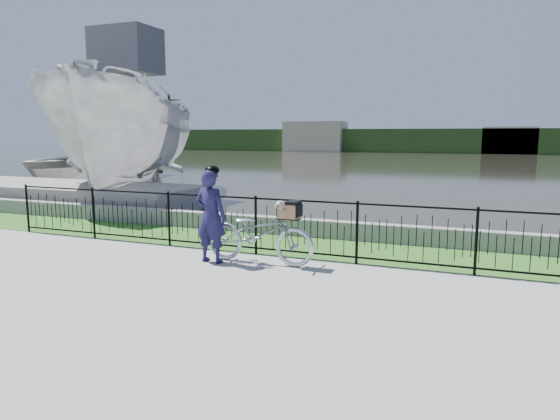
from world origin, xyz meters
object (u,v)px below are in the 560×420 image
at_px(bicycle_rig, 259,233).
at_px(boat_near, 130,137).
at_px(dock, 59,194).
at_px(cyclist, 211,215).
at_px(boat_far, 95,162).

relative_size(bicycle_rig, boat_near, 0.18).
xyz_separation_m(dock, cyclist, (8.50, -4.77, 0.53)).
bearing_deg(boat_near, dock, -111.59).
bearing_deg(bicycle_rig, cyclist, -162.70).
relative_size(bicycle_rig, boat_far, 0.22).
relative_size(dock, boat_near, 0.85).
bearing_deg(dock, bicycle_rig, -25.74).
distance_m(bicycle_rig, cyclist, 0.94).
distance_m(cyclist, boat_far, 18.10).
bearing_deg(bicycle_rig, boat_near, 139.90).
distance_m(dock, cyclist, 9.76).
bearing_deg(boat_near, bicycle_rig, -40.10).
xyz_separation_m(bicycle_rig, boat_near, (-8.35, 7.03, 1.65)).
bearing_deg(cyclist, dock, 150.71).
relative_size(dock, bicycle_rig, 4.75).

